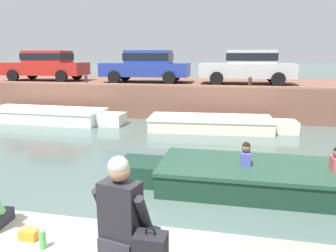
% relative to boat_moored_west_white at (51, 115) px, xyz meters
% --- Properties ---
extents(ground_plane, '(400.00, 400.00, 0.00)m').
position_rel_boat_moored_west_white_xyz_m(ground_plane, '(6.32, -3.87, -0.28)').
color(ground_plane, '#4C605B').
extents(far_quay_wall, '(60.00, 6.00, 1.47)m').
position_rel_boat_moored_west_white_xyz_m(far_quay_wall, '(6.32, 4.43, 0.46)').
color(far_quay_wall, brown).
rests_on(far_quay_wall, ground).
extents(far_wall_coping, '(60.00, 0.24, 0.08)m').
position_rel_boat_moored_west_white_xyz_m(far_wall_coping, '(6.32, 1.55, 1.23)').
color(far_wall_coping, '#925F4C').
rests_on(far_wall_coping, far_quay_wall).
extents(boat_moored_west_white, '(6.11, 1.88, 0.56)m').
position_rel_boat_moored_west_white_xyz_m(boat_moored_west_white, '(0.00, 0.00, 0.00)').
color(boat_moored_west_white, white).
rests_on(boat_moored_west_white, ground).
extents(boat_moored_central_cream, '(5.52, 2.05, 0.51)m').
position_rel_boat_moored_west_white_xyz_m(boat_moored_central_cream, '(6.99, -0.15, -0.02)').
color(boat_moored_central_cream, silver).
rests_on(boat_moored_central_cream, ground).
extents(motorboat_passing, '(6.21, 1.88, 1.03)m').
position_rel_boat_moored_west_white_xyz_m(motorboat_passing, '(8.46, -5.59, -0.00)').
color(motorboat_passing, '#193828').
rests_on(motorboat_passing, ground).
extents(car_leftmost_red, '(4.34, 2.02, 1.54)m').
position_rel_boat_moored_west_white_xyz_m(car_leftmost_red, '(-2.12, 3.35, 2.03)').
color(car_leftmost_red, '#B2231E').
rests_on(car_leftmost_red, far_quay_wall).
extents(car_left_inner_blue, '(4.31, 2.08, 1.54)m').
position_rel_boat_moored_west_white_xyz_m(car_left_inner_blue, '(3.33, 3.35, 2.04)').
color(car_left_inner_blue, '#233893').
rests_on(car_left_inner_blue, far_quay_wall).
extents(car_centre_silver, '(4.30, 2.07, 1.54)m').
position_rel_boat_moored_west_white_xyz_m(car_centre_silver, '(8.13, 3.35, 2.04)').
color(car_centre_silver, '#B7BABC').
rests_on(car_centre_silver, far_quay_wall).
extents(mooring_bollard_west, '(0.15, 0.15, 0.44)m').
position_rel_boat_moored_west_white_xyz_m(mooring_bollard_west, '(0.89, 1.68, 1.43)').
color(mooring_bollard_west, '#2D2B28').
rests_on(mooring_bollard_west, far_quay_wall).
extents(mooring_bollard_mid, '(0.15, 0.15, 0.44)m').
position_rel_boat_moored_west_white_xyz_m(mooring_bollard_mid, '(8.21, 1.68, 1.43)').
color(mooring_bollard_mid, '#2D2B28').
rests_on(mooring_bollard_mid, far_quay_wall).
extents(person_seated_right, '(0.58, 0.59, 0.97)m').
position_rel_boat_moored_west_white_xyz_m(person_seated_right, '(6.74, -9.70, 1.05)').
color(person_seated_right, '#282833').
rests_on(person_seated_right, near_quay).
extents(bottle_drink, '(0.06, 0.06, 0.20)m').
position_rel_boat_moored_west_white_xyz_m(bottle_drink, '(5.95, -9.80, 0.77)').
color(bottle_drink, '#4CB259').
rests_on(bottle_drink, near_quay).
extents(backpack_on_ledge, '(0.28, 0.24, 0.41)m').
position_rel_boat_moored_west_white_xyz_m(backpack_on_ledge, '(7.05, -9.89, 0.85)').
color(backpack_on_ledge, black).
rests_on(backpack_on_ledge, near_quay).
extents(snack_bag, '(0.18, 0.12, 0.10)m').
position_rel_boat_moored_west_white_xyz_m(snack_bag, '(5.73, -9.68, 0.73)').
color(snack_bag, orange).
rests_on(snack_bag, near_quay).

